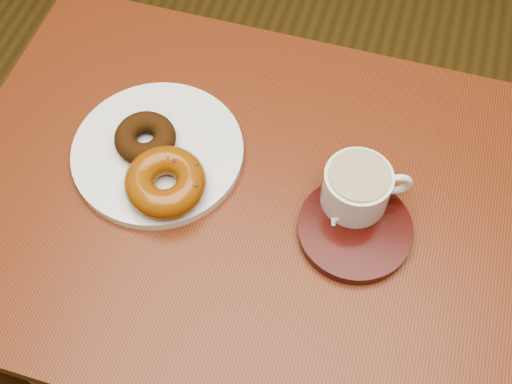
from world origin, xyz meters
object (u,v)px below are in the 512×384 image
(saucer, at_px, (355,230))
(coffee_cup, at_px, (358,187))
(cafe_table, at_px, (244,236))
(donut_plate, at_px, (158,152))

(saucer, distance_m, coffee_cup, 0.06)
(cafe_table, relative_size, donut_plate, 3.39)
(donut_plate, relative_size, coffee_cup, 2.12)
(cafe_table, relative_size, coffee_cup, 7.18)
(coffee_cup, bearing_deg, donut_plate, 159.12)
(saucer, bearing_deg, cafe_table, 175.70)
(donut_plate, xyz_separation_m, coffee_cup, (0.30, -0.00, 0.04))
(cafe_table, distance_m, saucer, 0.22)
(cafe_table, height_order, donut_plate, donut_plate)
(cafe_table, distance_m, donut_plate, 0.20)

